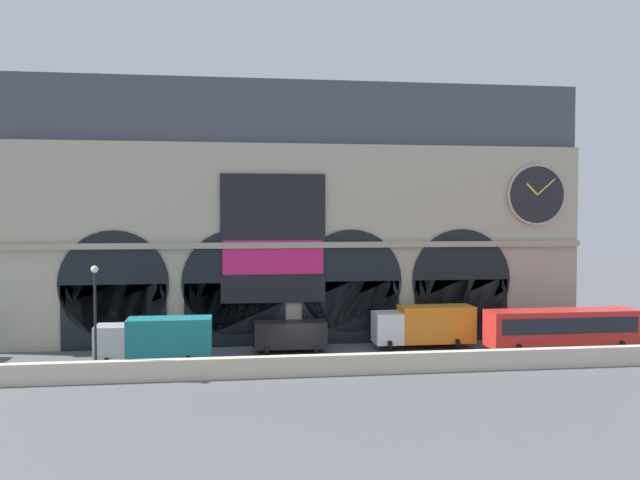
{
  "coord_description": "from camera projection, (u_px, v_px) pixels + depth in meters",
  "views": [
    {
      "loc": [
        -4.98,
        -45.52,
        9.99
      ],
      "look_at": [
        2.02,
        5.0,
        8.01
      ],
      "focal_mm": 37.58,
      "sensor_mm": 36.0,
      "label": 1
    }
  ],
  "objects": [
    {
      "name": "box_truck_midwest",
      "position": [
        156.0,
        340.0,
        44.17
      ],
      "size": [
        7.5,
        2.91,
        3.12
      ],
      "color": "#ADB2B7",
      "rests_on": "ground"
    },
    {
      "name": "street_lamp_quayside",
      "position": [
        95.0,
        307.0,
        40.22
      ],
      "size": [
        0.44,
        0.44,
        6.9
      ],
      "color": "black",
      "rests_on": "ground"
    },
    {
      "name": "bus_east",
      "position": [
        562.0,
        328.0,
        48.12
      ],
      "size": [
        11.0,
        3.25,
        3.1
      ],
      "color": "red",
      "rests_on": "ground"
    },
    {
      "name": "station_building",
      "position": [
        291.0,
        216.0,
        53.25
      ],
      "size": [
        45.96,
        5.53,
        20.28
      ],
      "color": "#B2A891",
      "rests_on": "ground"
    },
    {
      "name": "box_truck_mideast",
      "position": [
        425.0,
        325.0,
        49.95
      ],
      "size": [
        7.5,
        2.91,
        3.12
      ],
      "color": "white",
      "rests_on": "ground"
    },
    {
      "name": "van_center",
      "position": [
        290.0,
        335.0,
        48.43
      ],
      "size": [
        5.2,
        2.48,
        2.2
      ],
      "color": "black",
      "rests_on": "ground"
    },
    {
      "name": "quay_parapet_wall",
      "position": [
        309.0,
        365.0,
        41.34
      ],
      "size": [
        90.0,
        0.7,
        1.26
      ],
      "primitive_type": "cube",
      "color": "beige",
      "rests_on": "ground"
    },
    {
      "name": "ground_plane",
      "position": [
        301.0,
        359.0,
        46.13
      ],
      "size": [
        200.0,
        200.0,
        0.0
      ],
      "primitive_type": "plane",
      "color": "#54565B"
    }
  ]
}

